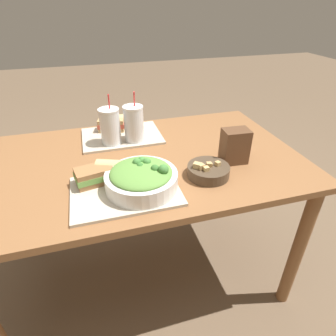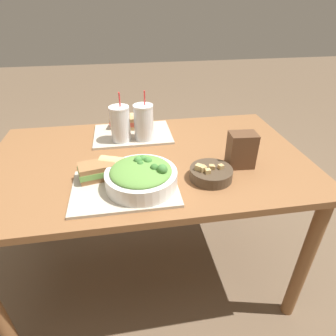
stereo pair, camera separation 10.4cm
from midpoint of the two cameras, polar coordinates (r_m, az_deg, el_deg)
ground_plane at (r=1.79m, az=-5.78°, el=-20.02°), size 12.00×12.00×0.00m
dining_table at (r=1.34m, az=-7.31°, el=-1.88°), size 1.44×0.87×0.77m
tray_near at (r=1.07m, az=-11.42°, el=-4.72°), size 0.40×0.29×0.01m
tray_far at (r=1.50m, az=-11.35°, el=6.33°), size 0.40×0.29×0.01m
salad_bowl at (r=1.05m, az=-8.23°, el=-2.00°), size 0.27×0.27×0.11m
soup_bowl at (r=1.14m, az=5.61°, el=-0.58°), size 0.17×0.17×0.07m
sandwich_near at (r=1.12m, az=-17.30°, el=-1.54°), size 0.16×0.11×0.06m
baguette_near at (r=1.14m, az=-13.32°, el=-0.24°), size 0.16×0.12×0.07m
sandwich_far at (r=1.55m, az=-13.36°, el=8.54°), size 0.15×0.11×0.06m
baguette_far at (r=1.58m, az=-9.71°, el=9.53°), size 0.12×0.07×0.07m
drink_cup_dark at (r=1.39m, az=-13.77°, el=7.96°), size 0.10×0.10×0.24m
drink_cup_red at (r=1.40m, az=-8.99°, el=8.65°), size 0.10×0.10×0.24m
chip_bag at (r=1.24m, az=11.08°, el=4.32°), size 0.12×0.09×0.15m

